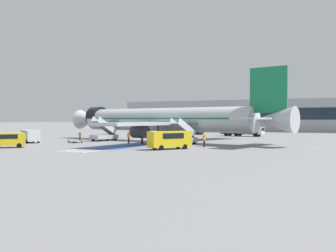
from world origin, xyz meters
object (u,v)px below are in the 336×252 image
Objects in this scene: service_van_0 at (30,135)px; ground_crew_3 at (80,135)px; service_van_2 at (170,139)px; ground_crew_2 at (129,137)px; airliner at (165,120)px; terminal_building at (235,116)px; service_van_1 at (8,139)px; baggage_cart at (75,141)px; boarding_stairs_aft at (183,138)px; fuel_tanker at (242,128)px; boarding_stairs_forward at (104,135)px; ground_crew_1 at (142,137)px; ground_crew_0 at (204,139)px.

ground_crew_3 is (3.28, 8.53, -0.29)m from service_van_0.
service_van_2 is 3.10× the size of ground_crew_2.
service_van_2 is 25.45m from ground_crew_3.
terminal_building is (-5.40, 63.42, 1.10)m from airliner.
baggage_cart is (1.07, 12.59, -0.94)m from service_van_1.
boarding_stairs_aft is 0.58× the size of fuel_tanker.
boarding_stairs_forward is 8.56m from ground_crew_2.
boarding_stairs_aft is 6.58m from ground_crew_1.
service_van_0 is at bearing 135.34° from airliner.
ground_crew_0 is 0.03× the size of terminal_building.
ground_crew_0 is (28.69, 2.59, -0.16)m from service_van_0.
service_van_0 is 2.80× the size of ground_crew_0.
boarding_stairs_forward is at bearing 155.71° from ground_crew_1.
service_van_1 is at bearing -109.62° from ground_crew_3.
boarding_stairs_forward is 0.98× the size of service_van_2.
boarding_stairs_aft is 21.15m from ground_crew_3.
ground_crew_2 is (15.19, 5.31, -0.16)m from service_van_0.
terminal_building is (5.34, 65.54, 3.78)m from boarding_stairs_forward.
boarding_stairs_forward reaches higher than baggage_cart.
ground_crew_1 is at bearing -86.24° from terminal_building.
baggage_cart is (6.56, 3.05, -0.96)m from service_van_0.
boarding_stairs_forward reaches higher than fuel_tanker.
ground_crew_3 is (-21.72, -28.65, -0.79)m from fuel_tanker.
airliner reaches higher than boarding_stairs_aft.
terminal_building reaches higher than service_van_0.
fuel_tanker is 5.21× the size of ground_crew_0.
service_van_0 is at bearing 114.02° from ground_crew_0.
airliner is 25.00m from service_van_1.
service_van_2 is 79.09m from terminal_building.
boarding_stairs_aft is (16.50, -3.84, -0.04)m from boarding_stairs_forward.
ground_crew_3 reaches higher than baggage_cart.
boarding_stairs_aft is at bearing -45.75° from service_van_0.
boarding_stairs_forward is 3.42× the size of ground_crew_3.
ground_crew_3 is at bearing -174.56° from boarding_stairs_aft.
terminal_building is at bearing 30.99° from ground_crew_0.
service_van_0 is 1.12× the size of service_van_1.
fuel_tanker is 2.09× the size of service_van_1.
ground_crew_1 is (-0.79, -6.56, -2.72)m from airliner.
fuel_tanker is 1.86× the size of service_van_0.
service_van_2 is (1.03, -40.04, -0.37)m from fuel_tanker.
ground_crew_3 is at bearing 0.85° from ground_crew_2.
ground_crew_2 is at bearing 175.20° from ground_crew_1.
service_van_1 is 0.06× the size of terminal_building.
boarding_stairs_aft is at bearing -80.87° from terminal_building.
terminal_building reaches higher than ground_crew_1.
fuel_tanker is at bearing -2.91° from service_van_0.
boarding_stairs_forward is 10.89m from ground_crew_1.
boarding_stairs_aft reaches higher than service_van_1.
airliner is 25.69× the size of ground_crew_1.
airliner is at bearing -85.14° from terminal_building.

